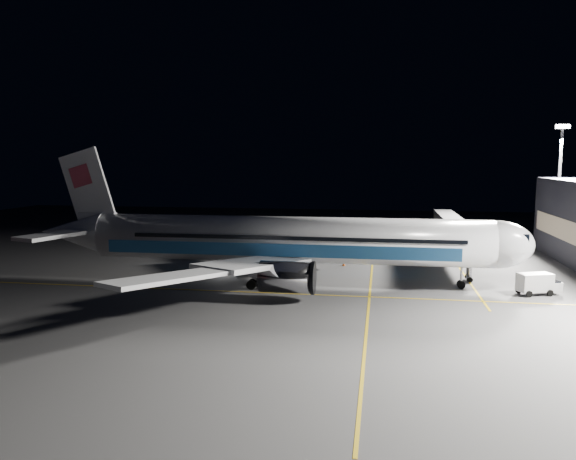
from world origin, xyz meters
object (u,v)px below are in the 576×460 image
(airliner, at_px, (280,240))
(jet_bridge, at_px, (456,230))
(service_truck, at_px, (538,283))
(floodlight_mast_north, at_px, (560,175))
(baggage_tug, at_px, (227,261))
(safety_cone_c, at_px, (283,260))
(safety_cone_b, at_px, (344,263))
(safety_cone_a, at_px, (278,272))

(airliner, height_order, jet_bridge, airliner)
(jet_bridge, height_order, service_truck, jet_bridge)
(floodlight_mast_north, distance_m, baggage_tug, 56.74)
(airliner, distance_m, baggage_tug, 12.82)
(safety_cone_c, bearing_deg, floodlight_mast_north, 23.95)
(airliner, distance_m, jet_bridge, 29.31)
(jet_bridge, xyz_separation_m, safety_cone_b, (-16.00, -6.43, -4.24))
(safety_cone_b, bearing_deg, jet_bridge, 21.88)
(jet_bridge, bearing_deg, floodlight_mast_north, 37.74)
(airliner, height_order, safety_cone_b, airliner)
(service_truck, xyz_separation_m, baggage_tug, (-38.66, 9.84, -0.46))
(jet_bridge, xyz_separation_m, baggage_tug, (-32.11, -10.06, -3.74))
(service_truck, height_order, safety_cone_c, service_truck)
(safety_cone_b, xyz_separation_m, safety_cone_c, (-8.92, 1.29, -0.03))
(airliner, distance_m, safety_cone_c, 13.92)
(baggage_tug, bearing_deg, service_truck, -17.16)
(service_truck, height_order, safety_cone_b, service_truck)
(airliner, xyz_separation_m, safety_cone_b, (7.08, 11.63, -4.82))
(floodlight_mast_north, height_order, service_truck, floodlight_mast_north)
(floodlight_mast_north, bearing_deg, safety_cone_c, -156.05)
(baggage_tug, bearing_deg, safety_cone_a, -26.96)
(service_truck, xyz_separation_m, safety_cone_b, (-22.55, 13.47, -0.96))
(service_truck, bearing_deg, jet_bridge, 87.98)
(baggage_tug, bearing_deg, airliner, -44.39)
(floodlight_mast_north, xyz_separation_m, service_truck, (-11.45, -33.83, -11.07))
(baggage_tug, bearing_deg, floodlight_mast_north, 22.70)
(safety_cone_b, distance_m, safety_cone_c, 9.01)
(safety_cone_c, bearing_deg, baggage_tug, -145.60)
(jet_bridge, xyz_separation_m, safety_cone_a, (-24.24, -13.58, -4.27))
(safety_cone_a, relative_size, safety_cone_b, 0.93)
(baggage_tug, xyz_separation_m, safety_cone_b, (16.11, 3.63, -0.50))
(airliner, height_order, baggage_tug, airliner)
(jet_bridge, distance_m, baggage_tug, 33.86)
(safety_cone_b, height_order, safety_cone_c, safety_cone_b)
(airliner, bearing_deg, service_truck, -3.56)
(jet_bridge, bearing_deg, safety_cone_a, -150.75)
(baggage_tug, relative_size, safety_cone_c, 4.24)
(safety_cone_a, bearing_deg, baggage_tug, 155.93)
(service_truck, height_order, baggage_tug, service_truck)
(service_truck, xyz_separation_m, safety_cone_a, (-30.79, 6.32, -0.98))
(jet_bridge, xyz_separation_m, floodlight_mast_north, (18.00, 13.93, 7.79))
(airliner, bearing_deg, safety_cone_a, 104.58)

